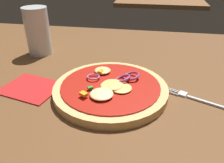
{
  "coord_description": "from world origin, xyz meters",
  "views": [
    {
      "loc": [
        0.13,
        -0.46,
        0.31
      ],
      "look_at": [
        0.05,
        -0.0,
        0.05
      ],
      "focal_mm": 35.92,
      "sensor_mm": 36.0,
      "label": 1
    }
  ],
  "objects_px": {
    "fork": "(194,99)",
    "beer_glass": "(38,34)",
    "pizza": "(111,89)",
    "napkin": "(31,88)"
  },
  "relations": [
    {
      "from": "beer_glass",
      "to": "pizza",
      "type": "bearing_deg",
      "value": -37.01
    },
    {
      "from": "pizza",
      "to": "beer_glass",
      "type": "height_order",
      "value": "beer_glass"
    },
    {
      "from": "fork",
      "to": "beer_glass",
      "type": "height_order",
      "value": "beer_glass"
    },
    {
      "from": "pizza",
      "to": "fork",
      "type": "xyz_separation_m",
      "value": [
        0.19,
        0.01,
        -0.01
      ]
    },
    {
      "from": "pizza",
      "to": "napkin",
      "type": "height_order",
      "value": "pizza"
    },
    {
      "from": "fork",
      "to": "napkin",
      "type": "height_order",
      "value": "fork"
    },
    {
      "from": "napkin",
      "to": "fork",
      "type": "bearing_deg",
      "value": 2.8
    },
    {
      "from": "pizza",
      "to": "napkin",
      "type": "bearing_deg",
      "value": -176.12
    },
    {
      "from": "pizza",
      "to": "beer_glass",
      "type": "bearing_deg",
      "value": 142.99
    },
    {
      "from": "fork",
      "to": "beer_glass",
      "type": "distance_m",
      "value": 0.51
    }
  ]
}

